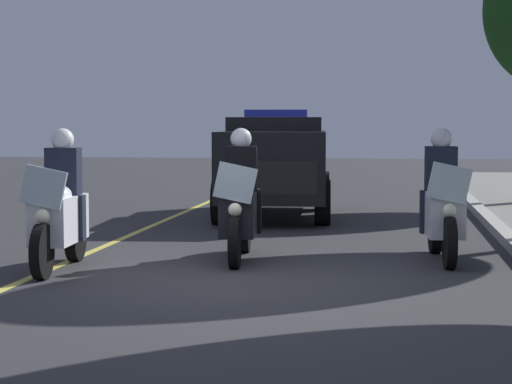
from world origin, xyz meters
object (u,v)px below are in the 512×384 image
Objects in this scene: police_motorcycle_trailing at (442,207)px; police_suv at (276,161)px; police_motorcycle_lead_left at (60,213)px; police_motorcycle_lead_right at (240,207)px.

police_suv is at bearing -153.48° from police_motorcycle_trailing.
police_motorcycle_trailing is at bearing 107.23° from police_motorcycle_lead_left.
police_motorcycle_lead_right is at bearing 2.28° from police_suv.
police_suv is (-7.14, 1.80, 0.37)m from police_motorcycle_lead_left.
police_motorcycle_lead_right and police_motorcycle_trailing have the same top height.
police_suv reaches higher than police_motorcycle_trailing.
police_motorcycle_lead_left is at bearing -72.77° from police_motorcycle_trailing.
police_motorcycle_lead_right is at bearing -83.62° from police_motorcycle_trailing.
police_motorcycle_lead_left is 4.86m from police_motorcycle_trailing.
police_suv is (-5.70, -2.84, 0.37)m from police_motorcycle_trailing.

